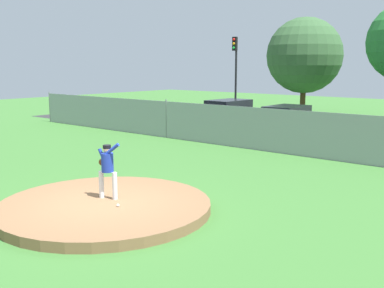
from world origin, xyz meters
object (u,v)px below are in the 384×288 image
object	(u,v)px
baseball	(118,205)
traffic_light_near	(235,65)
pitcher_youth	(107,166)
parked_car_teal	(286,122)
parked_car_slate	(228,116)

from	to	relation	value
baseball	traffic_light_near	xyz separation A→B (m)	(-9.09, 18.33, 3.50)
pitcher_youth	traffic_light_near	bearing A→B (deg)	114.83
parked_car_teal	baseball	bearing A→B (deg)	-78.27
pitcher_youth	traffic_light_near	xyz separation A→B (m)	(-8.33, 18.02, 2.64)
baseball	traffic_light_near	distance (m)	20.76
traffic_light_near	parked_car_slate	bearing A→B (deg)	-59.64
pitcher_youth	parked_car_teal	xyz separation A→B (m)	(-2.20, 13.92, -0.34)
baseball	parked_car_teal	distance (m)	14.55
traffic_light_near	pitcher_youth	bearing A→B (deg)	-65.17
baseball	parked_car_teal	xyz separation A→B (m)	(-2.96, 14.24, 0.51)
parked_car_slate	traffic_light_near	world-z (taller)	traffic_light_near
baseball	parked_car_slate	bearing A→B (deg)	115.13
pitcher_youth	parked_car_slate	size ratio (longest dim) A/B	0.33
parked_car_teal	traffic_light_near	xyz separation A→B (m)	(-6.13, 4.10, 2.99)
baseball	traffic_light_near	bearing A→B (deg)	116.37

